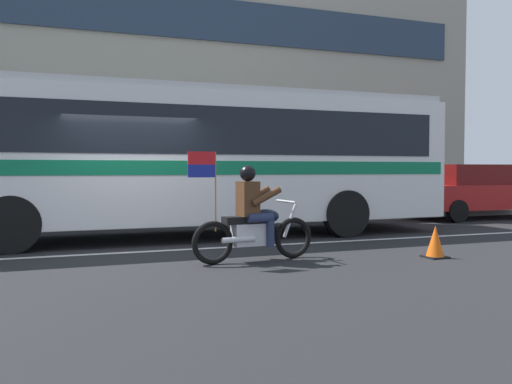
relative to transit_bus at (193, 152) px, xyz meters
name	(u,v)px	position (x,y,z in m)	size (l,w,h in m)	color
ground_plane	(133,248)	(-1.46, -1.19, -1.88)	(60.00, 60.00, 0.00)	black
sidewalk_curb	(111,220)	(-1.46, 3.91, -1.81)	(28.00, 3.80, 0.15)	#B7B2A8
lane_center_stripe	(137,252)	(-1.46, -1.79, -1.88)	(26.60, 0.14, 0.01)	silver
office_building_facade	(103,71)	(-1.46, 6.19, 2.75)	(28.00, 0.89, 9.26)	gray
transit_bus	(193,152)	(0.00, 0.00, 0.00)	(11.57, 2.70, 3.22)	white
motorcycle_with_rider	(253,221)	(0.20, -3.41, -1.22)	(2.19, 0.65, 1.78)	black
parked_sedan_curbside	(474,191)	(9.05, 1.39, -1.03)	(4.53, 1.88, 1.64)	maroon
traffic_cone	(435,243)	(3.23, -4.13, -1.63)	(0.36, 0.36, 0.55)	#EA590F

